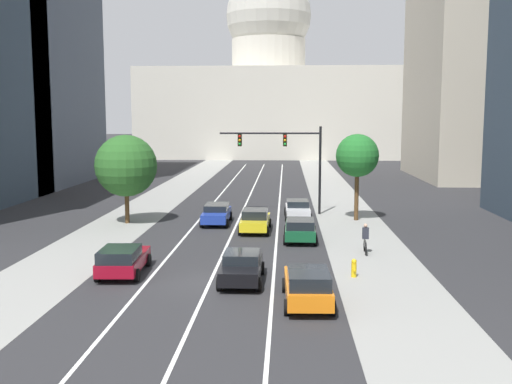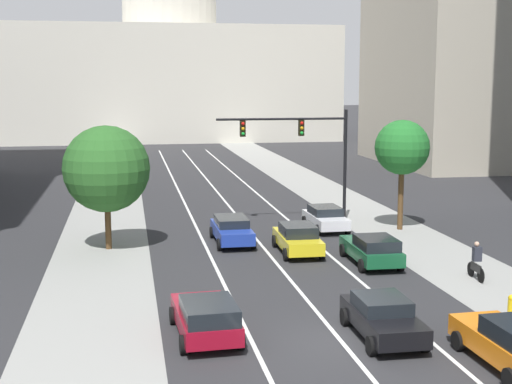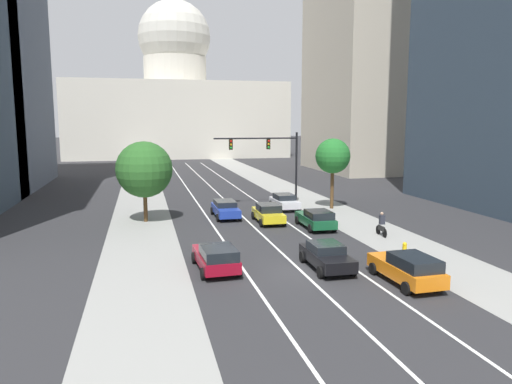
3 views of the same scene
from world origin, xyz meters
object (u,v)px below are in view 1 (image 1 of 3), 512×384
car_black (242,267)px  car_crimson (123,259)px  street_tree_mid_left (126,166)px  street_tree_mid_right (357,156)px  car_green (300,229)px  car_white (298,209)px  car_orange (308,285)px  cyclist (365,239)px  car_blue (217,213)px  car_yellow (255,220)px  fire_hydrant (354,268)px  capitol_building (268,95)px  traffic_signal_mast (289,152)px

car_black → car_crimson: bearing=81.5°
car_crimson → car_black: bearing=-101.6°
street_tree_mid_left → street_tree_mid_right: (16.88, 2.16, 0.63)m
car_green → car_white: car_green is taller
car_black → car_green: size_ratio=0.93×
car_orange → car_green: car_orange is taller
cyclist → car_blue: bearing=48.9°
car_yellow → cyclist: size_ratio=2.60×
street_tree_mid_left → fire_hydrant: bearing=-43.5°
capitol_building → street_tree_mid_right: (8.85, -75.08, -7.24)m
car_black → car_blue: size_ratio=0.92×
car_crimson → fire_hydrant: car_crimson is taller
car_yellow → traffic_signal_mast: size_ratio=0.55×
car_white → fire_hydrant: size_ratio=4.55×
car_black → street_tree_mid_right: (7.37, 17.37, 4.11)m
car_orange → fire_hydrant: bearing=-30.3°
cyclist → car_crimson: bearing=115.7°
car_crimson → traffic_signal_mast: 21.26m
car_crimson → car_green: car_crimson is taller
capitol_building → cyclist: bearing=-84.6°
car_black → street_tree_mid_right: 19.31m
car_white → street_tree_mid_left: size_ratio=0.64×
car_yellow → street_tree_mid_right: (7.37, 4.84, 4.06)m
car_black → street_tree_mid_left: (-9.51, 15.21, 3.48)m
car_yellow → car_white: bearing=-27.6°
car_blue → fire_hydrant: (8.36, -14.33, -0.30)m
car_crimson → traffic_signal_mast: traffic_signal_mast is taller
car_white → capitol_building: bearing=2.0°
capitol_building → car_yellow: bearing=-88.9°
fire_hydrant → car_white: bearing=98.1°
car_blue → cyclist: 13.25m
car_crimson → car_blue: bearing=-14.2°
car_orange → cyclist: size_ratio=2.70×
car_white → street_tree_mid_right: bearing=-99.1°
car_black → street_tree_mid_right: size_ratio=0.67×
capitol_building → car_white: (4.46, -74.49, -11.34)m
car_crimson → street_tree_mid_left: 15.12m
car_black → car_green: (2.97, 9.65, 0.02)m
car_black → car_white: (2.97, 17.97, 0.00)m
capitol_building → fire_hydrant: bearing=-85.7°
car_white → street_tree_mid_right: (4.39, -0.59, 4.10)m
car_blue → street_tree_mid_left: bearing=91.5°
car_black → traffic_signal_mast: 20.66m
car_blue → street_tree_mid_left: size_ratio=0.72×
car_green → street_tree_mid_right: 9.78m
car_black → cyclist: 9.10m
car_yellow → car_orange: bearing=-168.2°
car_white → fire_hydrant: 17.04m
car_blue → car_green: (5.95, -5.78, 0.00)m
car_crimson → street_tree_mid_right: 21.54m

